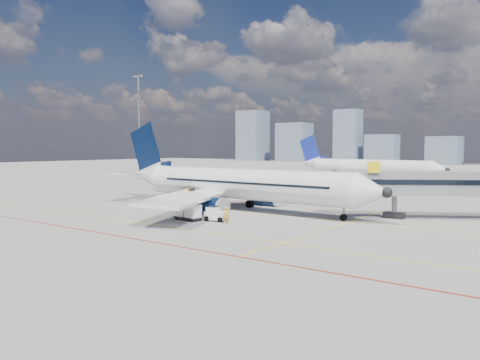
{
  "coord_description": "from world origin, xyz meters",
  "views": [
    {
      "loc": [
        33.58,
        -38.53,
        7.83
      ],
      "look_at": [
        1.18,
        5.58,
        4.0
      ],
      "focal_mm": 35.0,
      "sensor_mm": 36.0,
      "label": 1
    }
  ],
  "objects_px": {
    "baggage_tug": "(215,214)",
    "second_aircraft": "(364,168)",
    "cargo_dolly": "(188,211)",
    "main_aircraft": "(233,184)",
    "belt_loader": "(171,202)",
    "ramp_worker": "(227,215)"
  },
  "relations": [
    {
      "from": "main_aircraft",
      "to": "baggage_tug",
      "type": "xyz_separation_m",
      "value": [
        4.18,
        -8.65,
        -2.46
      ]
    },
    {
      "from": "main_aircraft",
      "to": "ramp_worker",
      "type": "bearing_deg",
      "value": -54.49
    },
    {
      "from": "baggage_tug",
      "to": "cargo_dolly",
      "type": "xyz_separation_m",
      "value": [
        -2.77,
        -1.23,
        0.19
      ]
    },
    {
      "from": "belt_loader",
      "to": "ramp_worker",
      "type": "bearing_deg",
      "value": -18.01
    },
    {
      "from": "main_aircraft",
      "to": "cargo_dolly",
      "type": "relative_size",
      "value": 12.39
    },
    {
      "from": "second_aircraft",
      "to": "belt_loader",
      "type": "xyz_separation_m",
      "value": [
        -2.82,
        -59.33,
        -2.51
      ]
    },
    {
      "from": "baggage_tug",
      "to": "ramp_worker",
      "type": "distance_m",
      "value": 2.33
    },
    {
      "from": "main_aircraft",
      "to": "cargo_dolly",
      "type": "xyz_separation_m",
      "value": [
        1.42,
        -9.89,
        -2.27
      ]
    },
    {
      "from": "cargo_dolly",
      "to": "baggage_tug",
      "type": "bearing_deg",
      "value": 28.1
    },
    {
      "from": "baggage_tug",
      "to": "belt_loader",
      "type": "height_order",
      "value": "belt_loader"
    },
    {
      "from": "baggage_tug",
      "to": "belt_loader",
      "type": "bearing_deg",
      "value": 148.13
    },
    {
      "from": "belt_loader",
      "to": "ramp_worker",
      "type": "distance_m",
      "value": 15.03
    },
    {
      "from": "main_aircraft",
      "to": "second_aircraft",
      "type": "distance_m",
      "value": 55.96
    },
    {
      "from": "baggage_tug",
      "to": "belt_loader",
      "type": "relative_size",
      "value": 0.35
    },
    {
      "from": "baggage_tug",
      "to": "ramp_worker",
      "type": "xyz_separation_m",
      "value": [
        2.18,
        -0.81,
        0.12
      ]
    },
    {
      "from": "second_aircraft",
      "to": "baggage_tug",
      "type": "distance_m",
      "value": 65.07
    },
    {
      "from": "main_aircraft",
      "to": "ramp_worker",
      "type": "xyz_separation_m",
      "value": [
        6.36,
        -9.46,
        -2.34
      ]
    },
    {
      "from": "second_aircraft",
      "to": "baggage_tug",
      "type": "bearing_deg",
      "value": -73.81
    },
    {
      "from": "belt_loader",
      "to": "main_aircraft",
      "type": "bearing_deg",
      "value": 30.65
    },
    {
      "from": "baggage_tug",
      "to": "cargo_dolly",
      "type": "relative_size",
      "value": 0.76
    },
    {
      "from": "ramp_worker",
      "to": "belt_loader",
      "type": "bearing_deg",
      "value": 87.59
    },
    {
      "from": "baggage_tug",
      "to": "second_aircraft",
      "type": "bearing_deg",
      "value": 89.55
    }
  ]
}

